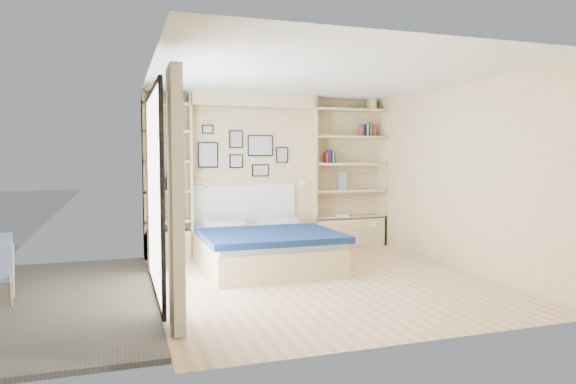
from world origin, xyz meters
name	(u,v)px	position (x,y,z in m)	size (l,w,h in m)	color
ground	(320,280)	(0.00, 0.00, 0.00)	(4.50, 4.50, 0.00)	#DBB78A
room_shell	(258,187)	(-0.39, 1.52, 1.08)	(4.50, 4.50, 4.50)	#DDC488
bed	(263,246)	(-0.45, 1.00, 0.28)	(1.77, 2.34, 1.07)	tan
photo_gallery	(242,152)	(-0.45, 2.22, 1.60)	(1.48, 0.02, 0.82)	black
reading_lamps	(255,183)	(-0.30, 2.00, 1.10)	(1.92, 0.12, 0.15)	silver
shelf_decor	(336,146)	(1.12, 2.07, 1.69)	(3.61, 0.23, 2.03)	#A51E1E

